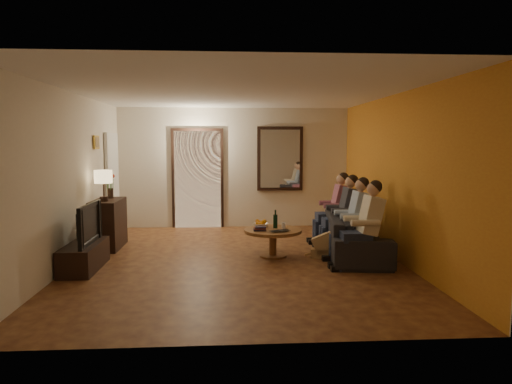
{
  "coord_description": "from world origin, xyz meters",
  "views": [
    {
      "loc": [
        -0.17,
        -6.98,
        1.82
      ],
      "look_at": [
        0.3,
        0.3,
        1.05
      ],
      "focal_mm": 32.0,
      "sensor_mm": 36.0,
      "label": 1
    }
  ],
  "objects": [
    {
      "name": "right_wall",
      "position": [
        2.5,
        0.0,
        1.3
      ],
      "size": [
        0.02,
        6.0,
        2.6
      ],
      "primitive_type": "cube",
      "color": "beige",
      "rests_on": "floor"
    },
    {
      "name": "person_b",
      "position": [
        1.84,
        -0.0,
        0.6
      ],
      "size": [
        0.6,
        0.4,
        1.2
      ],
      "primitive_type": null,
      "color": "tan",
      "rests_on": "sofa"
    },
    {
      "name": "wine_glass",
      "position": [
        0.75,
        0.29,
        0.5
      ],
      "size": [
        0.06,
        0.06,
        0.1
      ],
      "primitive_type": "cylinder",
      "color": "silver",
      "rests_on": "coffee_table"
    },
    {
      "name": "wine_bottle",
      "position": [
        0.62,
        0.34,
        0.6
      ],
      "size": [
        0.07,
        0.07,
        0.31
      ],
      "primitive_type": null,
      "color": "black",
      "rests_on": "coffee_table"
    },
    {
      "name": "art_canvas",
      "position": [
        -2.46,
        1.3,
        1.85
      ],
      "size": [
        0.01,
        0.22,
        0.18
      ],
      "primitive_type": "cube",
      "color": "brown",
      "rests_on": "left_wall"
    },
    {
      "name": "back_wall",
      "position": [
        0.0,
        3.0,
        1.3
      ],
      "size": [
        5.0,
        0.02,
        2.6
      ],
      "primitive_type": "cube",
      "color": "beige",
      "rests_on": "floor"
    },
    {
      "name": "ceiling",
      "position": [
        0.0,
        0.0,
        2.6
      ],
      "size": [
        5.0,
        6.0,
        0.01
      ],
      "primitive_type": "cube",
      "color": "white",
      "rests_on": "back_wall"
    },
    {
      "name": "laptop",
      "position": [
        0.67,
        -0.04,
        0.46
      ],
      "size": [
        0.39,
        0.33,
        0.03
      ],
      "primitive_type": "imported",
      "rotation": [
        0.0,
        0.0,
        0.42
      ],
      "color": "black",
      "rests_on": "coffee_table"
    },
    {
      "name": "dog",
      "position": [
        1.43,
        0.09,
        0.28
      ],
      "size": [
        0.61,
        0.41,
        0.56
      ],
      "primitive_type": null,
      "rotation": [
        0.0,
        0.0,
        -0.33
      ],
      "color": "#A17B4A",
      "rests_on": "floor"
    },
    {
      "name": "sofa",
      "position": [
        1.94,
        0.3,
        0.33
      ],
      "size": [
        2.34,
        1.19,
        0.65
      ],
      "primitive_type": "imported",
      "rotation": [
        0.0,
        0.0,
        1.43
      ],
      "color": "black",
      "rests_on": "floor"
    },
    {
      "name": "mirror_frame",
      "position": [
        1.0,
        2.96,
        1.5
      ],
      "size": [
        1.0,
        0.05,
        1.4
      ],
      "primitive_type": "cube",
      "color": "black",
      "rests_on": "back_wall"
    },
    {
      "name": "left_wall",
      "position": [
        -2.5,
        0.0,
        1.3
      ],
      "size": [
        0.02,
        6.0,
        2.6
      ],
      "primitive_type": "cube",
      "color": "beige",
      "rests_on": "floor"
    },
    {
      "name": "framed_art",
      "position": [
        -2.47,
        1.3,
        1.85
      ],
      "size": [
        0.03,
        0.28,
        0.24
      ],
      "primitive_type": "cube",
      "color": "#B28C33",
      "rests_on": "left_wall"
    },
    {
      "name": "oranges",
      "position": [
        0.39,
        0.46,
        0.55
      ],
      "size": [
        0.2,
        0.2,
        0.08
      ],
      "primitive_type": null,
      "color": "orange",
      "rests_on": "bowl"
    },
    {
      "name": "kitchen_doorway",
      "position": [
        -0.8,
        2.98,
        1.05
      ],
      "size": [
        1.0,
        0.06,
        2.1
      ],
      "primitive_type": "cube",
      "color": "#FFE0A5",
      "rests_on": "floor"
    },
    {
      "name": "table_lamp",
      "position": [
        -2.25,
        0.84,
        1.12
      ],
      "size": [
        0.3,
        0.3,
        0.54
      ],
      "primitive_type": null,
      "color": "beige",
      "rests_on": "dresser"
    },
    {
      "name": "coffee_table",
      "position": [
        0.57,
        0.24,
        0.23
      ],
      "size": [
        0.98,
        0.98,
        0.45
      ],
      "primitive_type": "cylinder",
      "rotation": [
        0.0,
        0.0,
        -0.06
      ],
      "color": "brown",
      "rests_on": "floor"
    },
    {
      "name": "person_d",
      "position": [
        1.84,
        1.2,
        0.6
      ],
      "size": [
        0.6,
        0.4,
        1.2
      ],
      "primitive_type": null,
      "color": "tan",
      "rests_on": "sofa"
    },
    {
      "name": "bowl",
      "position": [
        0.39,
        0.46,
        0.48
      ],
      "size": [
        0.26,
        0.26,
        0.06
      ],
      "primitive_type": "imported",
      "color": "white",
      "rests_on": "coffee_table"
    },
    {
      "name": "fridge_glimpse",
      "position": [
        -0.55,
        2.98,
        0.9
      ],
      "size": [
        0.45,
        0.03,
        1.7
      ],
      "primitive_type": "cube",
      "color": "silver",
      "rests_on": "floor"
    },
    {
      "name": "tv",
      "position": [
        -2.25,
        -0.33,
        0.67
      ],
      "size": [
        1.01,
        0.13,
        0.58
      ],
      "primitive_type": "imported",
      "rotation": [
        0.0,
        0.0,
        1.57
      ],
      "color": "black",
      "rests_on": "tv_stand"
    },
    {
      "name": "person_c",
      "position": [
        1.84,
        0.6,
        0.6
      ],
      "size": [
        0.6,
        0.4,
        1.2
      ],
      "primitive_type": null,
      "color": "tan",
      "rests_on": "sofa"
    },
    {
      "name": "dresser",
      "position": [
        -2.25,
        1.06,
        0.43
      ],
      "size": [
        0.45,
        0.96,
        0.85
      ],
      "primitive_type": "cube",
      "color": "black",
      "rests_on": "floor"
    },
    {
      "name": "white_door",
      "position": [
        -2.46,
        2.3,
        1.02
      ],
      "size": [
        0.06,
        0.85,
        2.04
      ],
      "primitive_type": "cube",
      "color": "white",
      "rests_on": "floor"
    },
    {
      "name": "door_trim",
      "position": [
        -0.8,
        2.97,
        1.05
      ],
      "size": [
        1.12,
        0.04,
        2.22
      ],
      "primitive_type": "cube",
      "color": "black",
      "rests_on": "floor"
    },
    {
      "name": "person_a",
      "position": [
        1.84,
        -0.6,
        0.6
      ],
      "size": [
        0.6,
        0.4,
        1.2
      ],
      "primitive_type": null,
      "color": "tan",
      "rests_on": "sofa"
    },
    {
      "name": "floor",
      "position": [
        0.0,
        0.0,
        0.0
      ],
      "size": [
        5.0,
        6.0,
        0.01
      ],
      "primitive_type": "cube",
      "color": "#411B11",
      "rests_on": "ground"
    },
    {
      "name": "flower_vase",
      "position": [
        -2.25,
        1.28,
        1.07
      ],
      "size": [
        0.14,
        0.14,
        0.44
      ],
      "primitive_type": null,
      "color": "#A92712",
      "rests_on": "dresser"
    },
    {
      "name": "tv_stand",
      "position": [
        -2.25,
        -0.33,
        0.19
      ],
      "size": [
        0.45,
        1.14,
        0.38
      ],
      "primitive_type": "cube",
      "color": "black",
      "rests_on": "floor"
    },
    {
      "name": "mirror_glass",
      "position": [
        1.0,
        2.93,
        1.5
      ],
      "size": [
        0.86,
        0.02,
        1.26
      ],
      "primitive_type": "cube",
      "color": "white",
      "rests_on": "back_wall"
    },
    {
      "name": "orange_accent",
      "position": [
        2.49,
        0.0,
        1.3
      ],
      "size": [
        0.01,
        6.0,
        2.6
      ],
      "primitive_type": "cube",
      "color": "#C77122",
      "rests_on": "right_wall"
    },
    {
      "name": "front_wall",
      "position": [
        0.0,
        -3.0,
        1.3
      ],
      "size": [
        5.0,
        0.02,
        2.6
      ],
      "primitive_type": "cube",
      "color": "beige",
      "rests_on": "floor"
    },
    {
      "name": "book_stack",
      "position": [
        0.35,
        0.14,
        0.48
      ],
      "size": [
        0.2,
        0.15,
        0.07
      ],
      "primitive_type": null,
      "color": "black",
      "rests_on": "coffee_table"
    }
  ]
}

